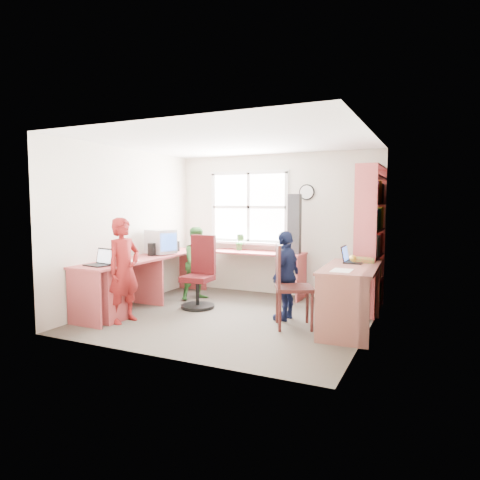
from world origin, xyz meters
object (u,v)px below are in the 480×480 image
at_px(right_desk, 351,284).
at_px(swivel_chair, 200,277).
at_px(l_desk, 142,281).
at_px(laptop_left, 100,261).
at_px(person_red, 124,270).
at_px(bookshelf, 370,242).
at_px(laptop_right, 350,259).
at_px(potted_plant, 240,242).
at_px(cd_tower, 294,224).
at_px(person_green, 198,263).
at_px(person_navy, 286,275).
at_px(wooden_chair, 288,282).
at_px(crt_monitor, 161,242).

distance_m(right_desk, swivel_chair, 2.29).
height_order(l_desk, laptop_left, laptop_left).
xyz_separation_m(l_desk, right_desk, (2.89, 0.38, 0.12)).
bearing_deg(l_desk, person_red, -77.70).
bearing_deg(right_desk, bookshelf, 83.76).
distance_m(laptop_right, potted_plant, 2.34).
relative_size(bookshelf, cd_tower, 2.17).
relative_size(l_desk, person_green, 2.49).
bearing_deg(laptop_right, person_navy, 105.26).
relative_size(potted_plant, person_red, 0.21).
bearing_deg(bookshelf, wooden_chair, -121.32).
bearing_deg(wooden_chair, bookshelf, 34.17).
bearing_deg(person_red, right_desk, -62.34).
bearing_deg(laptop_right, crt_monitor, 89.86).
xyz_separation_m(l_desk, potted_plant, (0.73, 1.77, 0.44)).
height_order(bookshelf, potted_plant, bookshelf).
height_order(bookshelf, person_green, bookshelf).
distance_m(right_desk, person_red, 2.92).
bearing_deg(cd_tower, crt_monitor, -156.21).
height_order(laptop_left, cd_tower, cd_tower).
relative_size(person_red, person_navy, 1.15).
distance_m(right_desk, potted_plant, 2.58).
bearing_deg(laptop_right, potted_plant, 63.33).
distance_m(crt_monitor, laptop_left, 1.36).
relative_size(right_desk, potted_plant, 4.85).
relative_size(right_desk, bookshelf, 0.67).
xyz_separation_m(laptop_left, person_navy, (2.20, 1.12, -0.20)).
bearing_deg(right_desk, laptop_left, -164.41).
bearing_deg(bookshelf, right_desk, -93.59).
bearing_deg(laptop_left, person_green, 83.23).
xyz_separation_m(cd_tower, person_navy, (0.28, -1.22, -0.63)).
height_order(laptop_left, person_red, person_red).
distance_m(laptop_left, person_red, 0.34).
height_order(right_desk, swivel_chair, swivel_chair).
xyz_separation_m(swivel_chair, laptop_right, (2.21, 0.12, 0.38)).
bearing_deg(person_red, person_green, 1.81).
distance_m(right_desk, person_navy, 0.89).
height_order(cd_tower, person_navy, cd_tower).
relative_size(wooden_chair, person_green, 0.90).
xyz_separation_m(bookshelf, potted_plant, (-2.23, 0.30, -0.11)).
xyz_separation_m(potted_plant, person_red, (-0.61, -2.30, -0.20)).
height_order(l_desk, person_green, person_green).
xyz_separation_m(swivel_chair, potted_plant, (0.12, 1.17, 0.43)).
bearing_deg(swivel_chair, bookshelf, 17.77).
height_order(laptop_right, cd_tower, cd_tower).
xyz_separation_m(laptop_right, potted_plant, (-2.09, 1.06, 0.05)).
xyz_separation_m(laptop_right, person_navy, (-0.81, -0.22, -0.25)).
distance_m(laptop_left, cd_tower, 3.06).
relative_size(bookshelf, potted_plant, 7.24).
bearing_deg(bookshelf, laptop_right, -100.30).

